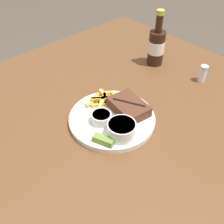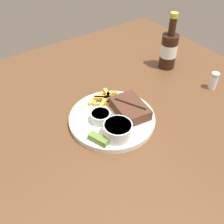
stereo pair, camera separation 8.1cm
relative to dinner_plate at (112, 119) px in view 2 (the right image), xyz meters
The scene contains 10 objects.
dining_table 0.08m from the dinner_plate, ahead, with size 1.18×1.27×0.74m.
dinner_plate is the anchor object (origin of this frame).
steak_portion 0.07m from the dinner_plate, 75.43° to the left, with size 0.14×0.11×0.04m.
fries_pile 0.08m from the dinner_plate, 162.38° to the left, with size 0.09×0.12×0.02m.
coleslaw_cup 0.09m from the dinner_plate, 23.57° to the right, with size 0.08×0.08×0.05m.
dipping_sauce_cup 0.05m from the dinner_plate, 99.17° to the right, with size 0.06×0.06×0.03m.
pickle_spear 0.11m from the dinner_plate, 55.08° to the right, with size 0.07×0.04×0.02m.
fork_utensil 0.07m from the dinner_plate, 168.78° to the right, with size 0.13×0.04×0.00m.
beer_bottle 0.40m from the dinner_plate, 110.58° to the left, with size 0.07×0.07×0.22m.
salt_shaker 0.41m from the dinner_plate, 80.60° to the left, with size 0.03×0.03×0.07m.
Camera 2 is at (0.50, -0.35, 1.32)m, focal length 42.00 mm.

